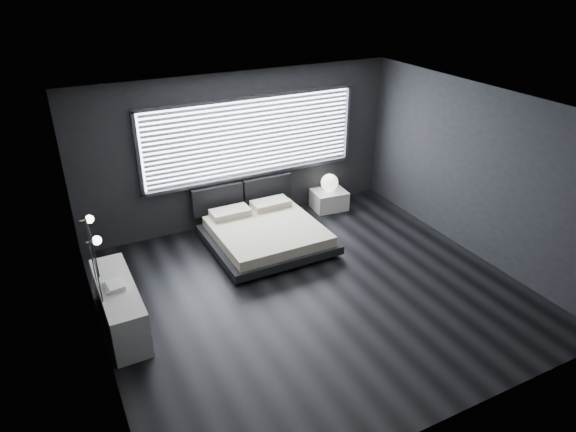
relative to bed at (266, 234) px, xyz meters
name	(u,v)px	position (x,y,z in m)	size (l,w,h in m)	color
room	(316,208)	(0.05, -1.59, 1.16)	(6.04, 6.00, 2.80)	black
window	(252,138)	(0.25, 1.11, 1.37)	(4.14, 0.09, 1.52)	white
headboard	(243,194)	(0.00, 1.05, 0.33)	(1.96, 0.16, 0.52)	black
sconce_near	(97,240)	(-2.84, -1.54, 1.36)	(0.18, 0.11, 0.11)	silver
sconce_far	(89,219)	(-2.84, -0.94, 1.36)	(0.18, 0.11, 0.11)	silver
wall_art_upper	(92,247)	(-2.93, -2.14, 1.61)	(0.01, 0.48, 0.48)	#47474C
wall_art_lower	(96,273)	(-2.93, -1.89, 1.14)	(0.01, 0.48, 0.48)	#47474C
bed	(266,234)	(0.00, 0.00, 0.00)	(1.98, 1.89, 0.51)	black
nightstand	(329,200)	(1.75, 0.81, -0.05)	(0.65, 0.54, 0.38)	silver
orb_lamp	(329,182)	(1.76, 0.83, 0.31)	(0.34, 0.34, 0.34)	white
dresser	(120,306)	(-2.67, -1.10, 0.09)	(0.48, 1.65, 0.66)	silver
book_stack	(114,285)	(-2.70, -1.14, 0.46)	(0.25, 0.33, 0.06)	white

